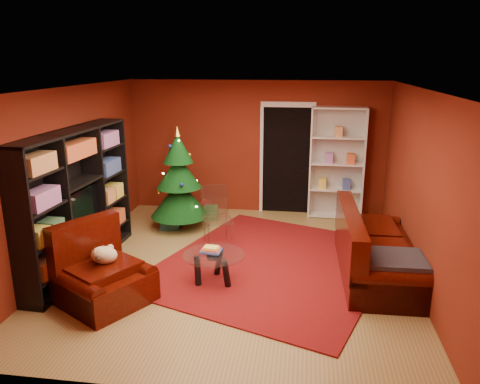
# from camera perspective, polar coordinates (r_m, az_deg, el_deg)

# --- Properties ---
(floor) EXTENTS (5.00, 5.50, 0.05)m
(floor) POSITION_cam_1_polar(r_m,az_deg,el_deg) (7.05, -0.46, -9.32)
(floor) COLOR olive
(floor) RESTS_ON ground
(ceiling) EXTENTS (5.00, 5.50, 0.05)m
(ceiling) POSITION_cam_1_polar(r_m,az_deg,el_deg) (6.39, -0.51, 12.72)
(ceiling) COLOR silver
(ceiling) RESTS_ON wall_back
(wall_back) EXTENTS (5.00, 0.05, 2.60)m
(wall_back) POSITION_cam_1_polar(r_m,az_deg,el_deg) (9.29, 2.06, 5.46)
(wall_back) COLOR maroon
(wall_back) RESTS_ON ground
(wall_left) EXTENTS (0.05, 5.50, 2.60)m
(wall_left) POSITION_cam_1_polar(r_m,az_deg,el_deg) (7.39, -20.23, 1.77)
(wall_left) COLOR maroon
(wall_left) RESTS_ON ground
(wall_right) EXTENTS (0.05, 5.50, 2.60)m
(wall_right) POSITION_cam_1_polar(r_m,az_deg,el_deg) (6.72, 21.34, 0.30)
(wall_right) COLOR maroon
(wall_right) RESTS_ON ground
(doorway) EXTENTS (1.06, 0.60, 2.16)m
(doorway) POSITION_cam_1_polar(r_m,az_deg,el_deg) (9.25, 5.72, 3.77)
(doorway) COLOR black
(doorway) RESTS_ON floor
(rug) EXTENTS (4.11, 4.42, 0.02)m
(rug) POSITION_cam_1_polar(r_m,az_deg,el_deg) (7.13, 4.04, -8.74)
(rug) COLOR maroon
(rug) RESTS_ON floor
(media_unit) EXTENTS (0.53, 2.67, 2.04)m
(media_unit) POSITION_cam_1_polar(r_m,az_deg,el_deg) (7.11, -19.29, -1.03)
(media_unit) COLOR black
(media_unit) RESTS_ON floor
(christmas_tree) EXTENTS (1.20, 1.20, 1.87)m
(christmas_tree) POSITION_cam_1_polar(r_m,az_deg,el_deg) (8.43, -7.45, 1.51)
(christmas_tree) COLOR #093710
(christmas_tree) RESTS_ON floor
(gift_box_teal) EXTENTS (0.39, 0.39, 0.33)m
(gift_box_teal) POSITION_cam_1_polar(r_m,az_deg,el_deg) (8.65, -8.56, -3.28)
(gift_box_teal) COLOR #226167
(gift_box_teal) RESTS_ON floor
(gift_box_green) EXTENTS (0.29, 0.29, 0.26)m
(gift_box_green) POSITION_cam_1_polar(r_m,az_deg,el_deg) (9.03, -3.57, -2.54)
(gift_box_green) COLOR #27652F
(gift_box_green) RESTS_ON floor
(gift_box_red) EXTENTS (0.22, 0.22, 0.20)m
(gift_box_red) POSITION_cam_1_polar(r_m,az_deg,el_deg) (9.55, -4.10, -1.68)
(gift_box_red) COLOR maroon
(gift_box_red) RESTS_ON floor
(white_bookshelf) EXTENTS (1.02, 0.40, 2.19)m
(white_bookshelf) POSITION_cam_1_polar(r_m,az_deg,el_deg) (9.10, 11.71, 3.41)
(white_bookshelf) COLOR white
(white_bookshelf) RESTS_ON floor
(armchair) EXTENTS (1.46, 1.46, 0.83)m
(armchair) POSITION_cam_1_polar(r_m,az_deg,el_deg) (6.16, -16.21, -9.37)
(armchair) COLOR #310803
(armchair) RESTS_ON rug
(dog) EXTENTS (0.46, 0.50, 0.27)m
(dog) POSITION_cam_1_polar(r_m,az_deg,el_deg) (6.15, -16.24, -7.39)
(dog) COLOR beige
(dog) RESTS_ON armchair
(sofa) EXTENTS (1.04, 2.24, 0.95)m
(sofa) POSITION_cam_1_polar(r_m,az_deg,el_deg) (6.89, 16.51, -6.09)
(sofa) COLOR #310803
(sofa) RESTS_ON rug
(coffee_table) EXTENTS (0.92, 0.92, 0.53)m
(coffee_table) POSITION_cam_1_polar(r_m,az_deg,el_deg) (6.50, -3.16, -9.22)
(coffee_table) COLOR gray
(coffee_table) RESTS_ON rug
(acrylic_chair) EXTENTS (0.61, 0.63, 0.89)m
(acrylic_chair) POSITION_cam_1_polar(r_m,az_deg,el_deg) (7.68, -2.75, -3.39)
(acrylic_chair) COLOR #66605B
(acrylic_chair) RESTS_ON rug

